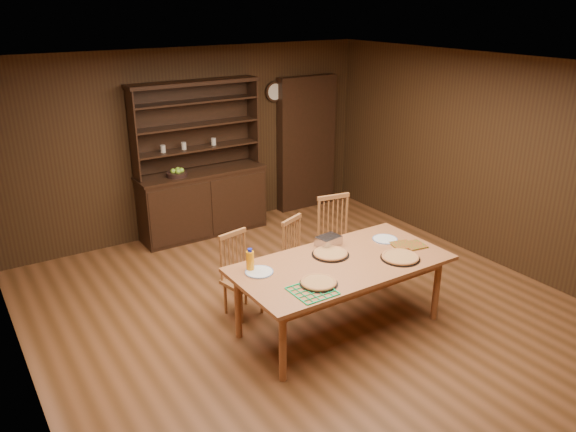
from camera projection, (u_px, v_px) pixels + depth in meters
floor at (313, 316)px, 6.05m from camera, size 6.00×6.00×0.00m
room_shell at (316, 176)px, 5.48m from camera, size 6.00×6.00×6.00m
china_hutch at (202, 194)px, 7.99m from camera, size 1.84×0.52×2.17m
doorway at (306, 143)px, 8.90m from camera, size 1.00×0.18×2.10m
wall_clock at (274, 92)px, 8.36m from camera, size 0.30×0.05×0.30m
dining_table at (341, 268)px, 5.60m from camera, size 2.17×1.09×0.75m
chair_left at (239, 271)px, 5.98m from camera, size 0.44×0.42×0.91m
chair_center at (298, 255)px, 6.35m from camera, size 0.49×0.48×0.92m
chair_right at (336, 237)px, 6.65m from camera, size 0.50×0.48×1.06m
pizza_left at (319, 282)px, 5.14m from camera, size 0.36×0.36×0.04m
pizza_right at (400, 257)px, 5.64m from camera, size 0.40×0.40×0.04m
pizza_center at (330, 254)px, 5.72m from camera, size 0.38×0.38×0.04m
cooling_rack at (312, 291)px, 5.02m from camera, size 0.40×0.40×0.02m
plate_left at (259, 272)px, 5.36m from camera, size 0.28×0.28×0.02m
plate_right at (385, 239)px, 6.09m from camera, size 0.27×0.27×0.02m
foil_dish at (328, 241)px, 5.94m from camera, size 0.27×0.22×0.10m
juice_bottle at (250, 261)px, 5.37m from camera, size 0.08×0.08×0.23m
pot_holder_a at (414, 245)px, 5.94m from camera, size 0.25×0.25×0.02m
pot_holder_b at (402, 245)px, 5.94m from camera, size 0.26×0.26×0.02m
fruit_bowl at (177, 173)px, 7.61m from camera, size 0.28×0.28×0.12m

